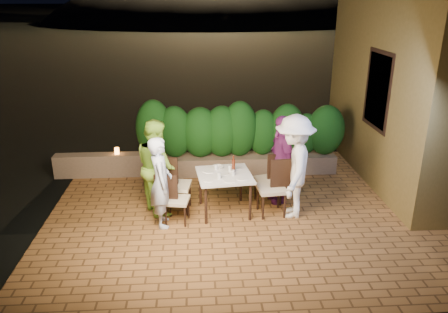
{
  "coord_description": "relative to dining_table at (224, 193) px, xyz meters",
  "views": [
    {
      "loc": [
        -0.79,
        -6.78,
        3.77
      ],
      "look_at": [
        -0.31,
        0.51,
        1.05
      ],
      "focal_mm": 35.0,
      "sensor_mm": 36.0,
      "label": 1
    }
  ],
  "objects": [
    {
      "name": "parapet_lamp",
      "position": [
        -2.23,
        1.89,
        0.2
      ],
      "size": [
        0.1,
        0.1,
        0.14
      ],
      "primitive_type": "cylinder",
      "color": "orange",
      "rests_on": "parapet"
    },
    {
      "name": "bowl",
      "position": [
        -0.1,
        0.29,
        0.4
      ],
      "size": [
        0.24,
        0.24,
        0.05
      ],
      "primitive_type": "imported",
      "rotation": [
        0.0,
        0.0,
        0.32
      ],
      "color": "white",
      "rests_on": "dining_table"
    },
    {
      "name": "terrace_floor",
      "position": [
        0.31,
        0.09,
        -0.45
      ],
      "size": [
        7.0,
        6.0,
        0.15
      ],
      "primitive_type": "cube",
      "color": "#915E2E",
      "rests_on": "ground"
    },
    {
      "name": "planter",
      "position": [
        0.51,
        1.89,
        -0.17
      ],
      "size": [
        4.2,
        0.55,
        0.4
      ],
      "primitive_type": "cube",
      "color": "#7A644E",
      "rests_on": "ground"
    },
    {
      "name": "plate_front",
      "position": [
        0.07,
        -0.3,
        0.38
      ],
      "size": [
        0.22,
        0.22,
        0.01
      ],
      "primitive_type": "cylinder",
      "color": "white",
      "rests_on": "dining_table"
    },
    {
      "name": "plate_nw",
      "position": [
        -0.29,
        -0.25,
        0.38
      ],
      "size": [
        0.21,
        0.21,
        0.01
      ],
      "primitive_type": "cylinder",
      "color": "white",
      "rests_on": "dining_table"
    },
    {
      "name": "chair_left_back",
      "position": [
        -0.86,
        0.13,
        0.14
      ],
      "size": [
        0.55,
        0.55,
        1.04
      ],
      "primitive_type": null,
      "rotation": [
        0.0,
        0.0,
        -0.16
      ],
      "color": "black",
      "rests_on": "ground"
    },
    {
      "name": "diner_green",
      "position": [
        -1.21,
        0.17,
        0.49
      ],
      "size": [
        0.96,
        1.05,
        1.74
      ],
      "primitive_type": "imported",
      "rotation": [
        0.0,
        0.0,
        2.02
      ],
      "color": "#8DC93F",
      "rests_on": "ground"
    },
    {
      "name": "building_wall",
      "position": [
        3.91,
        1.59,
        2.12
      ],
      "size": [
        1.6,
        5.0,
        5.0
      ],
      "primitive_type": "cube",
      "color": "olive",
      "rests_on": "ground"
    },
    {
      "name": "beer_bottle",
      "position": [
        0.17,
        0.08,
        0.53
      ],
      "size": [
        0.06,
        0.06,
        0.31
      ],
      "primitive_type": null,
      "color": "#501C0D",
      "rests_on": "dining_table"
    },
    {
      "name": "plate_centre",
      "position": [
        -0.02,
        0.03,
        0.38
      ],
      "size": [
        0.21,
        0.21,
        0.01
      ],
      "primitive_type": "cylinder",
      "color": "white",
      "rests_on": "dining_table"
    },
    {
      "name": "glass_sw",
      "position": [
        -0.14,
        0.21,
        0.43
      ],
      "size": [
        0.06,
        0.06,
        0.11
      ],
      "primitive_type": "cylinder",
      "color": "silver",
      "rests_on": "dining_table"
    },
    {
      "name": "plate_se",
      "position": [
        0.23,
        0.28,
        0.38
      ],
      "size": [
        0.22,
        0.22,
        0.01
      ],
      "primitive_type": "cylinder",
      "color": "white",
      "rests_on": "dining_table"
    },
    {
      "name": "glass_nw",
      "position": [
        -0.1,
        -0.19,
        0.43
      ],
      "size": [
        0.07,
        0.07,
        0.11
      ],
      "primitive_type": "cylinder",
      "color": "silver",
      "rests_on": "dining_table"
    },
    {
      "name": "chair_right_front",
      "position": [
        0.84,
        -0.13,
        0.15
      ],
      "size": [
        0.53,
        0.53,
        1.05
      ],
      "primitive_type": null,
      "rotation": [
        0.0,
        0.0,
        3.24
      ],
      "color": "black",
      "rests_on": "ground"
    },
    {
      "name": "chair_left_front",
      "position": [
        -0.85,
        -0.33,
        0.06
      ],
      "size": [
        0.47,
        0.47,
        0.88
      ],
      "primitive_type": null,
      "rotation": [
        0.0,
        0.0,
        -0.18
      ],
      "color": "black",
      "rests_on": "ground"
    },
    {
      "name": "hedge",
      "position": [
        0.51,
        1.89,
        0.57
      ],
      "size": [
        4.0,
        0.7,
        1.1
      ],
      "primitive_type": null,
      "color": "#134313",
      "rests_on": "planter"
    },
    {
      "name": "window_frame",
      "position": [
        3.12,
        1.09,
        1.62
      ],
      "size": [
        0.06,
        1.15,
        1.55
      ],
      "primitive_type": "cube",
      "color": "black",
      "rests_on": "building_wall"
    },
    {
      "name": "plate_ne",
      "position": [
        0.3,
        -0.23,
        0.38
      ],
      "size": [
        0.2,
        0.2,
        0.01
      ],
      "primitive_type": "cylinder",
      "color": "white",
      "rests_on": "dining_table"
    },
    {
      "name": "dining_table",
      "position": [
        0.0,
        0.0,
        0.0
      ],
      "size": [
        1.05,
        1.05,
        0.75
      ],
      "primitive_type": null,
      "rotation": [
        0.0,
        0.0,
        0.11
      ],
      "color": "white",
      "rests_on": "ground"
    },
    {
      "name": "chair_right_back",
      "position": [
        0.86,
        0.33,
        0.12
      ],
      "size": [
        0.55,
        0.55,
        0.98
      ],
      "primitive_type": null,
      "rotation": [
        0.0,
        0.0,
        3.37
      ],
      "color": "black",
      "rests_on": "ground"
    },
    {
      "name": "glass_se",
      "position": [
        0.11,
        0.13,
        0.43
      ],
      "size": [
        0.07,
        0.07,
        0.12
      ],
      "primitive_type": "cylinder",
      "color": "silver",
      "rests_on": "dining_table"
    },
    {
      "name": "diner_white",
      "position": [
        1.21,
        -0.18,
        0.56
      ],
      "size": [
        0.97,
        1.34,
        1.87
      ],
      "primitive_type": "imported",
      "rotation": [
        0.0,
        0.0,
        -1.82
      ],
      "color": "white",
      "rests_on": "ground"
    },
    {
      "name": "parapet",
      "position": [
        -2.49,
        1.89,
        -0.12
      ],
      "size": [
        2.2,
        0.3,
        0.5
      ],
      "primitive_type": "cube",
      "color": "#7A644E",
      "rests_on": "ground"
    },
    {
      "name": "hill",
      "position": [
        2.31,
        59.59,
        -4.38
      ],
      "size": [
        52.0,
        40.0,
        22.0
      ],
      "primitive_type": "ellipsoid",
      "color": "black",
      "rests_on": "ground"
    },
    {
      "name": "ground",
      "position": [
        0.31,
        -0.41,
        -0.4
      ],
      "size": [
        400.0,
        400.0,
        0.0
      ],
      "primitive_type": "plane",
      "color": "black",
      "rests_on": "ground"
    },
    {
      "name": "glass_ne",
      "position": [
        0.15,
        -0.07,
        0.42
      ],
      "size": [
        0.06,
        0.06,
        0.1
      ],
      "primitive_type": "cylinder",
      "color": "silver",
      "rests_on": "dining_table"
    },
    {
      "name": "diner_purple",
      "position": [
        1.1,
        0.41,
        0.48
      ],
      "size": [
        0.55,
        1.05,
        1.7
      ],
      "primitive_type": "imported",
      "rotation": [
        0.0,
        0.0,
        -1.44
      ],
      "color": "#7C2978",
      "rests_on": "ground"
    },
    {
      "name": "plate_sw",
      "position": [
        -0.27,
        0.16,
        0.38
      ],
      "size": [
        0.24,
        0.24,
        0.01
      ],
      "primitive_type": "cylinder",
      "color": "white",
      "rests_on": "dining_table"
    },
    {
      "name": "diner_blue",
      "position": [
        -1.1,
        -0.4,
        0.42
      ],
      "size": [
        0.46,
        0.63,
        1.59
      ],
      "primitive_type": "imported",
      "rotation": [
        0.0,
        0.0,
        1.7
      ],
      "color": "silver",
      "rests_on": "ground"
    },
    {
      "name": "window_pane",
      "position": [
        3.13,
        1.09,
        1.62
      ],
      "size": [
        0.08,
        1.0,
        1.4
      ],
      "primitive_type": "cube",
      "color": "black",
      "rests_on": "building_wall"
    }
  ]
}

